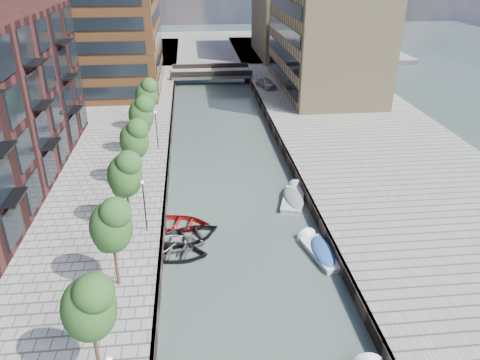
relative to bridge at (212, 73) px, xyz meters
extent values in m
plane|color=#38473F|center=(0.00, -32.00, -1.39)|extent=(300.00, 300.00, 0.00)
cube|color=gray|center=(16.00, -32.00, -0.89)|extent=(20.00, 140.00, 1.00)
cube|color=#332823|center=(-6.10, -32.00, -0.89)|extent=(0.25, 140.00, 1.00)
cube|color=#332823|center=(6.10, -32.00, -0.89)|extent=(0.25, 140.00, 1.00)
cube|color=gray|center=(0.00, 28.00, -0.89)|extent=(80.00, 40.00, 1.00)
cube|color=tan|center=(16.00, -10.00, 6.61)|extent=(12.00, 25.00, 14.00)
cube|color=tan|center=(16.00, 16.00, 7.61)|extent=(12.00, 20.00, 16.00)
cube|color=gray|center=(0.00, 0.00, -0.09)|extent=(13.00, 6.00, 0.60)
cube|color=#332823|center=(0.00, -2.80, 0.51)|extent=(13.00, 0.40, 0.80)
cube|color=#332823|center=(0.00, 2.80, 0.51)|extent=(13.00, 0.40, 0.80)
cylinder|color=#382619|center=(-8.50, -61.00, 1.21)|extent=(0.20, 0.20, 3.20)
ellipsoid|color=#1E461A|center=(-8.50, -61.00, 3.93)|extent=(2.50, 2.50, 3.25)
cylinder|color=#382619|center=(-8.50, -54.00, 1.21)|extent=(0.20, 0.20, 3.20)
ellipsoid|color=#1E461A|center=(-8.50, -54.00, 3.93)|extent=(2.50, 2.50, 3.25)
cylinder|color=#382619|center=(-8.50, -47.00, 1.21)|extent=(0.20, 0.20, 3.20)
ellipsoid|color=#1E461A|center=(-8.50, -47.00, 3.93)|extent=(2.50, 2.50, 3.25)
cylinder|color=#382619|center=(-8.50, -40.00, 1.21)|extent=(0.20, 0.20, 3.20)
ellipsoid|color=#1E461A|center=(-8.50, -40.00, 3.93)|extent=(2.50, 2.50, 3.25)
cylinder|color=#382619|center=(-8.50, -33.00, 1.21)|extent=(0.20, 0.20, 3.20)
ellipsoid|color=#1E461A|center=(-8.50, -33.00, 3.93)|extent=(2.50, 2.50, 3.25)
cylinder|color=#382619|center=(-8.50, -26.00, 1.21)|extent=(0.20, 0.20, 3.20)
ellipsoid|color=#1E461A|center=(-8.50, -26.00, 3.93)|extent=(2.50, 2.50, 3.25)
sphere|color=#FFF2CC|center=(-7.20, -64.00, 3.61)|extent=(0.24, 0.24, 0.24)
cylinder|color=black|center=(-7.20, -48.00, 1.61)|extent=(0.10, 0.10, 4.00)
sphere|color=#FFF2CC|center=(-7.20, -48.00, 3.61)|extent=(0.24, 0.24, 0.24)
cylinder|color=black|center=(-7.20, -32.00, 1.61)|extent=(0.10, 0.10, 4.00)
sphere|color=#FFF2CC|center=(-7.20, -32.00, 3.61)|extent=(0.24, 0.24, 0.24)
imported|color=#242326|center=(-5.30, -50.02, -1.39)|extent=(5.86, 4.77, 1.07)
imported|color=maroon|center=(-4.85, -46.05, -1.39)|extent=(5.42, 4.35, 1.00)
imported|color=#AEAEAC|center=(-5.17, -48.89, -1.39)|extent=(4.71, 3.45, 0.95)
imported|color=black|center=(-4.17, -47.92, -1.39)|extent=(6.08, 5.32, 1.05)
cube|color=white|center=(5.32, -51.13, -1.34)|extent=(2.52, 4.51, 0.60)
cube|color=white|center=(5.32, -51.13, -1.02)|extent=(2.62, 4.61, 0.09)
cone|color=white|center=(4.82, -49.06, -1.30)|extent=(1.72, 1.18, 1.57)
ellipsoid|color=#204B92|center=(5.32, -51.13, -0.97)|extent=(2.35, 4.13, 0.52)
cube|color=#BABAB8|center=(4.88, -43.04, -1.34)|extent=(2.92, 4.78, 0.63)
cube|color=#BABAB8|center=(4.88, -43.04, -1.00)|extent=(3.03, 4.89, 0.10)
cone|color=#BABAB8|center=(5.55, -40.90, -1.29)|extent=(1.84, 1.33, 1.66)
ellipsoid|color=slate|center=(4.88, -43.04, -0.95)|extent=(2.71, 4.37, 0.55)
imported|color=#A4A7A9|center=(7.82, -8.84, 0.34)|extent=(3.06, 4.59, 1.45)
camera|label=1|loc=(-3.45, -77.98, 18.17)|focal=35.00mm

